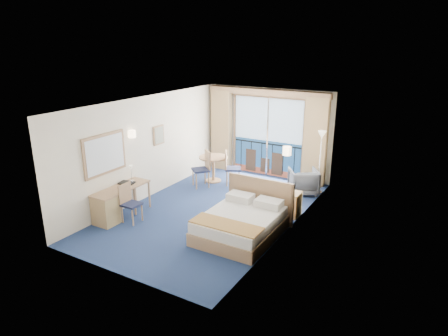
{
  "coord_description": "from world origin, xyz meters",
  "views": [
    {
      "loc": [
        4.84,
        -7.73,
        4.08
      ],
      "look_at": [
        0.21,
        0.2,
        1.09
      ],
      "focal_mm": 32.0,
      "sensor_mm": 36.0,
      "label": 1
    }
  ],
  "objects_px": {
    "bed": "(242,223)",
    "table_chair_a": "(230,166)",
    "armchair": "(303,181)",
    "round_table": "(213,163)",
    "desk": "(109,206)",
    "nightstand": "(290,204)",
    "floor_lamp": "(321,146)",
    "table_chair_b": "(204,167)",
    "desk_chair": "(129,201)"
  },
  "relations": [
    {
      "from": "bed",
      "to": "floor_lamp",
      "type": "relative_size",
      "value": 1.12
    },
    {
      "from": "armchair",
      "to": "round_table",
      "type": "distance_m",
      "value": 2.7
    },
    {
      "from": "nightstand",
      "to": "table_chair_b",
      "type": "relative_size",
      "value": 0.56
    },
    {
      "from": "desk",
      "to": "table_chair_a",
      "type": "distance_m",
      "value": 3.8
    },
    {
      "from": "table_chair_b",
      "to": "armchair",
      "type": "bearing_deg",
      "value": 59.67
    },
    {
      "from": "bed",
      "to": "floor_lamp",
      "type": "distance_m",
      "value": 3.52
    },
    {
      "from": "armchair",
      "to": "desk_chair",
      "type": "distance_m",
      "value": 4.74
    },
    {
      "from": "floor_lamp",
      "to": "table_chair_b",
      "type": "relative_size",
      "value": 1.66
    },
    {
      "from": "armchair",
      "to": "table_chair_b",
      "type": "relative_size",
      "value": 0.72
    },
    {
      "from": "floor_lamp",
      "to": "desk",
      "type": "relative_size",
      "value": 1.14
    },
    {
      "from": "round_table",
      "to": "table_chair_b",
      "type": "xyz_separation_m",
      "value": [
        -0.01,
        -0.51,
        0.01
      ]
    },
    {
      "from": "nightstand",
      "to": "round_table",
      "type": "distance_m",
      "value": 3.1
    },
    {
      "from": "desk",
      "to": "armchair",
      "type": "bearing_deg",
      "value": 50.82
    },
    {
      "from": "nightstand",
      "to": "round_table",
      "type": "bearing_deg",
      "value": 158.36
    },
    {
      "from": "floor_lamp",
      "to": "desk",
      "type": "height_order",
      "value": "floor_lamp"
    },
    {
      "from": "bed",
      "to": "table_chair_a",
      "type": "distance_m",
      "value": 3.19
    },
    {
      "from": "armchair",
      "to": "table_chair_b",
      "type": "height_order",
      "value": "table_chair_b"
    },
    {
      "from": "table_chair_a",
      "to": "armchair",
      "type": "bearing_deg",
      "value": -107.03
    },
    {
      "from": "bed",
      "to": "nightstand",
      "type": "height_order",
      "value": "bed"
    },
    {
      "from": "nightstand",
      "to": "armchair",
      "type": "height_order",
      "value": "armchair"
    },
    {
      "from": "table_chair_a",
      "to": "desk",
      "type": "bearing_deg",
      "value": 134.06
    },
    {
      "from": "desk_chair",
      "to": "table_chair_a",
      "type": "height_order",
      "value": "table_chair_a"
    },
    {
      "from": "armchair",
      "to": "table_chair_a",
      "type": "relative_size",
      "value": 0.75
    },
    {
      "from": "nightstand",
      "to": "desk_chair",
      "type": "distance_m",
      "value": 3.82
    },
    {
      "from": "bed",
      "to": "desk_chair",
      "type": "relative_size",
      "value": 2.15
    },
    {
      "from": "bed",
      "to": "table_chair_a",
      "type": "xyz_separation_m",
      "value": [
        -1.78,
        2.64,
        0.28
      ]
    },
    {
      "from": "nightstand",
      "to": "floor_lamp",
      "type": "bearing_deg",
      "value": 86.22
    },
    {
      "from": "nightstand",
      "to": "floor_lamp",
      "type": "height_order",
      "value": "floor_lamp"
    },
    {
      "from": "desk_chair",
      "to": "round_table",
      "type": "height_order",
      "value": "desk_chair"
    },
    {
      "from": "bed",
      "to": "nightstand",
      "type": "bearing_deg",
      "value": 70.61
    },
    {
      "from": "round_table",
      "to": "table_chair_a",
      "type": "relative_size",
      "value": 0.84
    },
    {
      "from": "desk_chair",
      "to": "table_chair_a",
      "type": "xyz_separation_m",
      "value": [
        0.81,
        3.34,
        0.06
      ]
    },
    {
      "from": "bed",
      "to": "round_table",
      "type": "relative_size",
      "value": 2.3
    },
    {
      "from": "table_chair_b",
      "to": "round_table",
      "type": "bearing_deg",
      "value": 129.46
    },
    {
      "from": "armchair",
      "to": "round_table",
      "type": "relative_size",
      "value": 0.9
    },
    {
      "from": "bed",
      "to": "table_chair_a",
      "type": "relative_size",
      "value": 1.94
    },
    {
      "from": "nightstand",
      "to": "floor_lamp",
      "type": "xyz_separation_m",
      "value": [
        0.12,
        1.81,
        1.03
      ]
    },
    {
      "from": "nightstand",
      "to": "table_chair_a",
      "type": "relative_size",
      "value": 0.59
    },
    {
      "from": "bed",
      "to": "nightstand",
      "type": "xyz_separation_m",
      "value": [
        0.53,
        1.49,
        0.01
      ]
    },
    {
      "from": "table_chair_b",
      "to": "table_chair_a",
      "type": "bearing_deg",
      "value": 82.17
    },
    {
      "from": "desk_chair",
      "to": "round_table",
      "type": "bearing_deg",
      "value": -4.34
    },
    {
      "from": "armchair",
      "to": "desk",
      "type": "height_order",
      "value": "desk"
    },
    {
      "from": "nightstand",
      "to": "table_chair_a",
      "type": "distance_m",
      "value": 2.59
    },
    {
      "from": "bed",
      "to": "desk_chair",
      "type": "distance_m",
      "value": 2.69
    },
    {
      "from": "round_table",
      "to": "table_chair_a",
      "type": "distance_m",
      "value": 0.57
    },
    {
      "from": "table_chair_a",
      "to": "table_chair_b",
      "type": "height_order",
      "value": "table_chair_b"
    },
    {
      "from": "bed",
      "to": "desk",
      "type": "distance_m",
      "value": 3.11
    },
    {
      "from": "nightstand",
      "to": "table_chair_a",
      "type": "height_order",
      "value": "table_chair_a"
    },
    {
      "from": "floor_lamp",
      "to": "desk_chair",
      "type": "bearing_deg",
      "value": -128.9
    },
    {
      "from": "nightstand",
      "to": "table_chair_b",
      "type": "bearing_deg",
      "value": 167.63
    }
  ]
}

